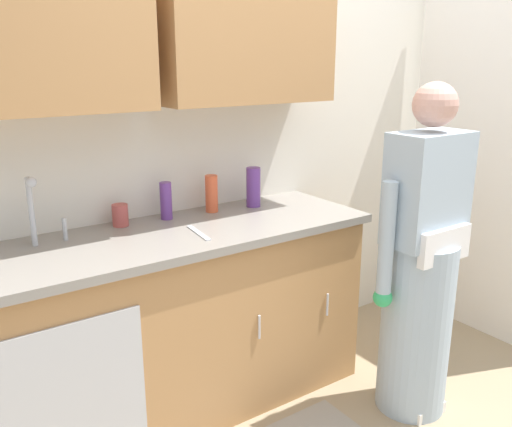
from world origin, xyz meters
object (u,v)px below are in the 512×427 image
object	(u,v)px
bottle_water_short	(166,201)
knife_on_counter	(198,233)
person_at_sink	(420,279)
bottle_dish_liquid	(253,187)
sink	(54,257)
cup_by_sink	(120,215)
bottle_soap	(212,194)

from	to	relation	value
bottle_water_short	knife_on_counter	xyz separation A→B (m)	(0.02, -0.30, -0.09)
person_at_sink	bottle_water_short	xyz separation A→B (m)	(-0.91, 0.86, 0.34)
person_at_sink	bottle_water_short	distance (m)	1.30
bottle_dish_liquid	bottle_water_short	bearing A→B (deg)	174.53
sink	person_at_sink	distance (m)	1.67
person_at_sink	bottle_dish_liquid	world-z (taller)	person_at_sink
bottle_water_short	knife_on_counter	bearing A→B (deg)	-86.82
sink	bottle_dish_liquid	bearing A→B (deg)	7.36
bottle_dish_liquid	cup_by_sink	bearing A→B (deg)	174.73
sink	cup_by_sink	distance (m)	0.43
bottle_water_short	bottle_dish_liquid	size ratio (longest dim) A/B	0.88
cup_by_sink	knife_on_counter	distance (m)	0.41
bottle_water_short	cup_by_sink	size ratio (longest dim) A/B	1.78
bottle_dish_liquid	knife_on_counter	world-z (taller)	bottle_dish_liquid
bottle_water_short	person_at_sink	bearing A→B (deg)	-43.28
bottle_soap	cup_by_sink	world-z (taller)	bottle_soap
person_at_sink	cup_by_sink	size ratio (longest dim) A/B	15.34
person_at_sink	bottle_soap	distance (m)	1.12
bottle_soap	knife_on_counter	size ratio (longest dim) A/B	0.81
person_at_sink	knife_on_counter	bearing A→B (deg)	147.95
bottle_water_short	cup_by_sink	world-z (taller)	bottle_water_short
sink	cup_by_sink	xyz separation A→B (m)	(0.37, 0.21, 0.07)
bottle_water_short	bottle_soap	xyz separation A→B (m)	(0.25, -0.01, 0.00)
sink	bottle_dish_liquid	world-z (taller)	sink
sink	knife_on_counter	xyz separation A→B (m)	(0.62, -0.11, 0.02)
bottle_dish_liquid	knife_on_counter	distance (m)	0.55
sink	person_at_sink	world-z (taller)	person_at_sink
bottle_soap	knife_on_counter	distance (m)	0.38
cup_by_sink	knife_on_counter	bearing A→B (deg)	-51.85
bottle_soap	knife_on_counter	bearing A→B (deg)	-129.73
bottle_water_short	cup_by_sink	distance (m)	0.24
person_at_sink	bottle_water_short	world-z (taller)	person_at_sink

